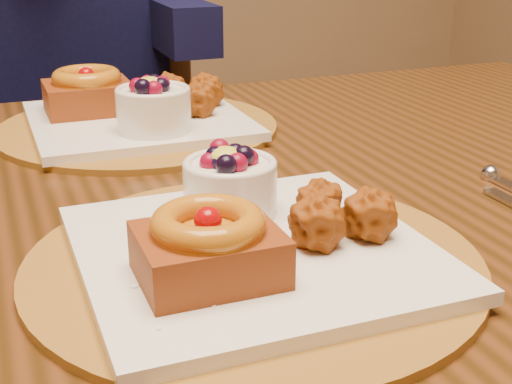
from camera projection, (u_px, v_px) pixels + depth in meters
dining_table at (184, 245)px, 0.81m from camera, size 1.60×0.90×0.76m
place_setting_near at (249, 239)px, 0.59m from camera, size 0.38×0.38×0.08m
place_setting_far at (136, 112)px, 0.96m from camera, size 0.38×0.38×0.09m
chair_far at (100, 200)px, 1.56m from camera, size 0.51×0.51×0.82m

